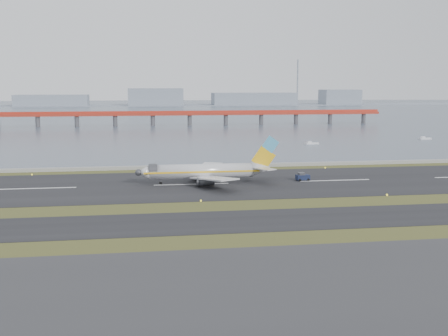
{
  "coord_description": "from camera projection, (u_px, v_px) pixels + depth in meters",
  "views": [
    {
      "loc": [
        -13.94,
        -117.24,
        26.42
      ],
      "look_at": [
        7.58,
        22.0,
        5.5
      ],
      "focal_mm": 45.0,
      "sensor_mm": 36.0,
      "label": 1
    }
  ],
  "objects": [
    {
      "name": "workboat_near",
      "position": [
        311.0,
        143.0,
        251.26
      ],
      "size": [
        6.45,
        2.95,
        1.51
      ],
      "rotation": [
        0.0,
        0.0,
        0.17
      ],
      "color": "silver",
      "rests_on": "ground"
    },
    {
      "name": "apron_strip",
      "position": [
        260.0,
        308.0,
        66.83
      ],
      "size": [
        1000.0,
        50.0,
        0.1
      ],
      "primitive_type": "cube",
      "color": "#313134",
      "rests_on": "ground"
    },
    {
      "name": "bay_water",
      "position": [
        151.0,
        111.0,
        570.27
      ],
      "size": [
        1400.0,
        800.0,
        1.3
      ],
      "primitive_type": "cube",
      "color": "#424D5F",
      "rests_on": "ground"
    },
    {
      "name": "runway_strip",
      "position": [
        191.0,
        184.0,
        149.92
      ],
      "size": [
        1000.0,
        45.0,
        0.1
      ],
      "primitive_type": "cube",
      "color": "black",
      "rests_on": "ground"
    },
    {
      "name": "far_shoreline",
      "position": [
        158.0,
        101.0,
        727.85
      ],
      "size": [
        1400.0,
        80.0,
        60.5
      ],
      "color": "gray",
      "rests_on": "ground"
    },
    {
      "name": "ground",
      "position": [
        205.0,
        209.0,
        120.6
      ],
      "size": [
        1000.0,
        1000.0,
        0.0
      ],
      "primitive_type": "plane",
      "color": "#2E4117",
      "rests_on": "ground"
    },
    {
      "name": "airliner",
      "position": [
        207.0,
        171.0,
        150.92
      ],
      "size": [
        38.52,
        32.89,
        12.8
      ],
      "color": "silver",
      "rests_on": "ground"
    },
    {
      "name": "red_pier",
      "position": [
        190.0,
        114.0,
        366.94
      ],
      "size": [
        260.0,
        5.0,
        10.2
      ],
      "color": "#AC2D1D",
      "rests_on": "ground"
    },
    {
      "name": "taxiway_strip",
      "position": [
        212.0,
        222.0,
        108.86
      ],
      "size": [
        1000.0,
        18.0,
        0.1
      ],
      "primitive_type": "cube",
      "color": "black",
      "rests_on": "ground"
    },
    {
      "name": "pushback_tug",
      "position": [
        302.0,
        177.0,
        155.56
      ],
      "size": [
        3.86,
        2.53,
        2.34
      ],
      "rotation": [
        0.0,
        0.0,
        0.11
      ],
      "color": "#141C38",
      "rests_on": "ground"
    },
    {
      "name": "workboat_far",
      "position": [
        425.0,
        138.0,
        274.0
      ],
      "size": [
        6.44,
        2.77,
        1.52
      ],
      "rotation": [
        0.0,
        0.0,
        0.13
      ],
      "color": "silver",
      "rests_on": "ground"
    },
    {
      "name": "seawall",
      "position": [
        182.0,
        167.0,
        179.18
      ],
      "size": [
        1000.0,
        2.5,
        1.0
      ],
      "primitive_type": "cube",
      "color": "gray",
      "rests_on": "ground"
    }
  ]
}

